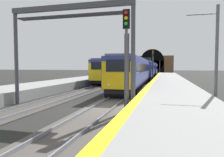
% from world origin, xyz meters
% --- Properties ---
extents(ground_plane, '(320.00, 320.00, 0.00)m').
position_xyz_m(ground_plane, '(0.00, 0.00, 0.00)').
color(ground_plane, black).
extents(platform_right, '(112.00, 4.88, 0.93)m').
position_xyz_m(platform_right, '(0.00, -4.60, 0.47)').
color(platform_right, gray).
rests_on(platform_right, ground_plane).
extents(platform_right_edge_strip, '(112.00, 0.50, 0.01)m').
position_xyz_m(platform_right_edge_strip, '(0.00, -2.41, 0.94)').
color(platform_right_edge_strip, yellow).
rests_on(platform_right_edge_strip, platform_right).
extents(track_main_line, '(160.00, 2.68, 0.21)m').
position_xyz_m(track_main_line, '(0.00, 0.00, 0.04)').
color(track_main_line, '#4C4742').
rests_on(track_main_line, ground_plane).
extents(track_adjacent_line, '(160.00, 2.60, 0.21)m').
position_xyz_m(track_adjacent_line, '(0.00, 4.89, 0.04)').
color(track_adjacent_line, '#423D38').
rests_on(track_adjacent_line, ground_plane).
extents(train_main_approaching, '(59.46, 3.30, 4.84)m').
position_xyz_m(train_main_approaching, '(33.13, -0.00, 2.25)').
color(train_main_approaching, navy).
rests_on(train_main_approaching, ground_plane).
extents(train_adjacent_platform, '(61.14, 3.14, 4.05)m').
position_xyz_m(train_adjacent_platform, '(44.35, 4.89, 2.30)').
color(train_adjacent_platform, navy).
rests_on(train_adjacent_platform, ground_plane).
extents(railway_signal_near, '(0.39, 0.38, 6.00)m').
position_xyz_m(railway_signal_near, '(-1.62, -1.84, 3.59)').
color(railway_signal_near, '#4C4C54').
rests_on(railway_signal_near, ground_plane).
extents(railway_signal_mid, '(0.39, 0.38, 5.93)m').
position_xyz_m(railway_signal_mid, '(24.03, -1.84, 3.55)').
color(railway_signal_mid, '#38383D').
rests_on(railway_signal_mid, ground_plane).
extents(railway_signal_far, '(0.39, 0.38, 5.37)m').
position_xyz_m(railway_signal_far, '(71.64, -1.84, 3.24)').
color(railway_signal_far, '#4C4C54').
rests_on(railway_signal_far, ground_plane).
extents(overhead_signal_gantry, '(0.70, 9.08, 7.10)m').
position_xyz_m(overhead_signal_gantry, '(0.12, 2.45, 5.40)').
color(overhead_signal_gantry, '#3F3F47').
rests_on(overhead_signal_gantry, ground_plane).
extents(tunnel_portal, '(2.48, 20.97, 11.78)m').
position_xyz_m(tunnel_portal, '(94.58, 2.45, 4.26)').
color(tunnel_portal, brown).
rests_on(tunnel_portal, ground_plane).
extents(catenary_mast_near, '(0.22, 2.16, 7.11)m').
position_xyz_m(catenary_mast_near, '(2.77, -7.40, 3.66)').
color(catenary_mast_near, '#595B60').
rests_on(catenary_mast_near, ground_plane).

